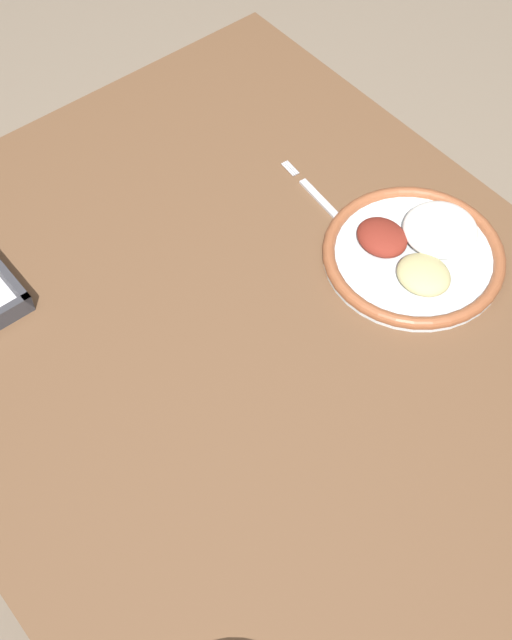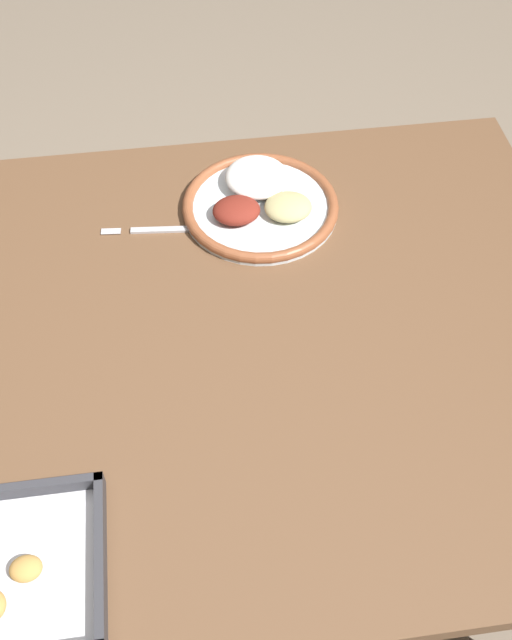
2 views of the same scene
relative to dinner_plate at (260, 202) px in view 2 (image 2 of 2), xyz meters
name	(u,v)px [view 2 (image 2 of 2)]	position (x,y,z in m)	size (l,w,h in m)	color
ground_plane	(248,527)	(0.07, 0.28, -0.78)	(8.00, 8.00, 0.00)	#7A6B59
dining_table	(244,370)	(0.07, 0.28, -0.12)	(1.17, 0.98, 0.76)	brown
dinner_plate	(260,202)	(0.00, 0.00, 0.00)	(0.29, 0.29, 0.05)	silver
fork	(160,230)	(0.18, 0.03, -0.01)	(0.19, 0.03, 0.00)	#B2B2B7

